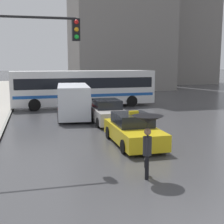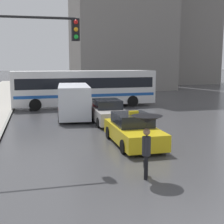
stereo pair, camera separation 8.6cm
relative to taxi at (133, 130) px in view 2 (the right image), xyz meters
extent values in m
cube|color=gold|center=(0.00, -0.05, -0.13)|extent=(1.80, 4.41, 0.70)
cube|color=black|center=(0.00, 0.17, 0.49)|extent=(1.58, 1.98, 0.55)
cylinder|color=black|center=(0.85, -1.42, -0.35)|extent=(0.20, 0.60, 0.60)
cylinder|color=black|center=(-0.86, -1.42, -0.35)|extent=(0.20, 0.60, 0.60)
cylinder|color=black|center=(0.85, 1.32, -0.35)|extent=(0.20, 0.60, 0.60)
cylinder|color=black|center=(-0.85, 1.32, -0.35)|extent=(0.20, 0.60, 0.60)
cube|color=yellow|center=(0.00, -0.05, 0.84)|extent=(0.44, 0.16, 0.16)
cube|color=#B7B2AD|center=(0.04, 5.30, -0.11)|extent=(1.80, 4.17, 0.76)
cube|color=black|center=(0.04, 5.51, 0.54)|extent=(1.58, 1.88, 0.54)
cylinder|color=black|center=(0.89, 4.01, -0.35)|extent=(0.20, 0.60, 0.60)
cylinder|color=black|center=(-0.82, 4.01, -0.35)|extent=(0.20, 0.60, 0.60)
cylinder|color=black|center=(0.89, 6.59, -0.35)|extent=(0.20, 0.60, 0.60)
cylinder|color=black|center=(-0.82, 6.59, -0.35)|extent=(0.20, 0.60, 0.60)
cube|color=silver|center=(-1.82, 7.65, 0.56)|extent=(2.46, 5.26, 2.09)
cube|color=black|center=(-1.82, 7.65, 0.93)|extent=(2.44, 4.86, 0.54)
cube|color=red|center=(-1.82, 7.65, 0.29)|extent=(2.46, 5.06, 0.14)
cylinder|color=black|center=(-1.02, 6.04, -0.34)|extent=(0.26, 0.65, 0.63)
cylinder|color=black|center=(-2.91, 6.21, -0.34)|extent=(0.26, 0.65, 0.63)
cylinder|color=black|center=(-0.74, 9.09, -0.34)|extent=(0.26, 0.65, 0.63)
cylinder|color=black|center=(-2.63, 9.26, -0.34)|extent=(0.26, 0.65, 0.63)
cube|color=silver|center=(-0.22, 12.95, 1.02)|extent=(12.21, 3.09, 2.82)
cube|color=black|center=(-0.22, 12.95, 1.44)|extent=(11.60, 3.08, 0.86)
cube|color=#194C9E|center=(-0.22, 12.95, 0.43)|extent=(11.85, 3.09, 0.24)
cylinder|color=black|center=(-4.39, 11.54, -0.17)|extent=(0.97, 0.33, 0.96)
cylinder|color=black|center=(-4.51, 13.94, -0.17)|extent=(0.97, 0.33, 0.96)
cylinder|color=black|center=(3.76, 11.94, -0.17)|extent=(0.97, 0.33, 0.96)
cylinder|color=black|center=(3.65, 14.34, -0.17)|extent=(0.97, 0.33, 0.96)
cylinder|color=black|center=(-0.97, -4.39, -0.26)|extent=(0.16, 0.16, 0.78)
cylinder|color=black|center=(-0.88, -4.19, -0.26)|extent=(0.16, 0.16, 0.78)
cylinder|color=#28282D|center=(-0.92, -4.29, 0.44)|extent=(0.38, 0.38, 0.62)
sphere|color=#997051|center=(-0.92, -4.29, 0.92)|extent=(0.23, 0.23, 0.23)
cylinder|color=#28282D|center=(-1.00, -4.45, 0.49)|extent=(0.09, 0.09, 0.53)
cylinder|color=#28282D|center=(-0.85, -4.12, 0.49)|extent=(0.09, 0.09, 0.53)
cone|color=black|center=(-0.92, -4.29, 1.33)|extent=(1.02, 1.02, 0.23)
cylinder|color=black|center=(-0.92, -4.29, 0.99)|extent=(0.02, 0.02, 0.67)
cube|color=#262628|center=(-0.86, -4.03, -0.22)|extent=(0.16, 0.21, 0.28)
cylinder|color=black|center=(-4.62, -1.78, 4.71)|extent=(3.57, 0.10, 0.10)
cube|color=black|center=(-2.84, -1.78, 4.31)|extent=(0.28, 0.28, 0.80)
sphere|color=red|center=(-2.84, -1.94, 4.57)|extent=(0.16, 0.16, 0.16)
sphere|color=orange|center=(-2.84, -1.94, 4.31)|extent=(0.16, 0.16, 0.16)
sphere|color=green|center=(-2.84, -1.94, 4.05)|extent=(0.16, 0.16, 0.16)
cube|color=gray|center=(22.06, 41.23, 13.74)|extent=(10.34, 12.68, 28.78)
camera|label=1|loc=(-4.44, -13.51, 3.12)|focal=50.00mm
camera|label=2|loc=(-4.36, -13.53, 3.12)|focal=50.00mm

